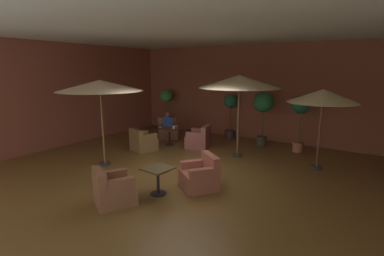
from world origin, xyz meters
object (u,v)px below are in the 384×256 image
at_px(cafe_table_front_right, 158,175).
at_px(potted_tree_right_corner, 166,101).
at_px(potted_tree_left_corner, 300,112).
at_px(patio_umbrella_tall_red, 239,82).
at_px(patio_umbrella_center_beige, 100,86).
at_px(armchair_front_right_north, 113,190).
at_px(potted_tree_mid_left, 263,106).
at_px(armchair_front_left_south, 167,131).
at_px(armchair_front_left_north, 143,142).
at_px(armchair_front_right_east, 200,176).
at_px(patio_umbrella_near_wall, 323,97).
at_px(patron_blue_shirt, 167,121).
at_px(cafe_table_front_left, 169,132).
at_px(armchair_front_left_east, 199,139).
at_px(potted_tree_mid_right, 230,109).
at_px(iced_drink_cup, 174,127).

bearing_deg(cafe_table_front_right, potted_tree_right_corner, 126.63).
relative_size(cafe_table_front_right, potted_tree_left_corner, 0.34).
xyz_separation_m(patio_umbrella_tall_red, potted_tree_left_corner, (1.53, 1.70, -1.04)).
bearing_deg(patio_umbrella_center_beige, armchair_front_right_north, -36.53).
bearing_deg(potted_tree_mid_left, armchair_front_left_south, -165.24).
xyz_separation_m(armchair_front_left_north, armchair_front_right_east, (3.44, -1.71, 0.00)).
bearing_deg(patio_umbrella_tall_red, patio_umbrella_center_beige, -134.70).
relative_size(armchair_front_left_south, patio_umbrella_near_wall, 0.48).
height_order(armchair_front_right_east, patio_umbrella_near_wall, patio_umbrella_near_wall).
height_order(patio_umbrella_tall_red, patio_umbrella_center_beige, patio_umbrella_tall_red).
xyz_separation_m(armchair_front_right_north, patio_umbrella_near_wall, (3.22, 4.79, 1.79)).
relative_size(potted_tree_right_corner, patron_blue_shirt, 2.77).
bearing_deg(cafe_table_front_left, armchair_front_left_east, 15.57).
bearing_deg(patron_blue_shirt, patio_umbrella_center_beige, -81.70).
bearing_deg(potted_tree_mid_left, cafe_table_front_left, -147.80).
bearing_deg(armchair_front_right_east, armchair_front_left_south, 136.45).
distance_m(potted_tree_left_corner, patron_blue_shirt, 5.19).
relative_size(cafe_table_front_left, potted_tree_mid_right, 0.35).
height_order(armchair_front_right_east, potted_tree_mid_right, potted_tree_mid_right).
height_order(armchair_front_left_south, patio_umbrella_center_beige, patio_umbrella_center_beige).
bearing_deg(armchair_front_left_east, patio_umbrella_tall_red, -8.82).
bearing_deg(armchair_front_right_north, armchair_front_right_east, 57.33).
distance_m(armchair_front_right_north, patio_umbrella_center_beige, 3.42).
height_order(armchair_front_left_north, armchair_front_right_north, armchair_front_right_north).
distance_m(patio_umbrella_tall_red, patio_umbrella_center_beige, 4.23).
bearing_deg(potted_tree_mid_left, armchair_front_left_east, -139.75).
bearing_deg(potted_tree_mid_left, patio_umbrella_center_beige, -123.26).
height_order(armchair_front_right_north, patio_umbrella_center_beige, patio_umbrella_center_beige).
bearing_deg(cafe_table_front_right, patio_umbrella_near_wall, 54.74).
distance_m(armchair_front_left_south, potted_tree_mid_right, 2.78).
relative_size(armchair_front_right_north, patron_blue_shirt, 1.51).
bearing_deg(cafe_table_front_left, armchair_front_right_east, -42.27).
distance_m(armchair_front_left_south, patron_blue_shirt, 0.42).
bearing_deg(armchair_front_right_north, potted_tree_left_corner, 69.94).
xyz_separation_m(cafe_table_front_left, armchair_front_left_east, (1.13, 0.31, -0.18)).
height_order(armchair_front_left_east, armchair_front_right_north, armchair_front_left_east).
height_order(potted_tree_mid_left, potted_tree_mid_right, potted_tree_mid_left).
bearing_deg(patio_umbrella_center_beige, armchair_front_right_east, 2.03).
height_order(armchair_front_left_east, patio_umbrella_center_beige, patio_umbrella_center_beige).
bearing_deg(patron_blue_shirt, patio_umbrella_near_wall, -5.97).
distance_m(patio_umbrella_tall_red, iced_drink_cup, 3.17).
distance_m(patron_blue_shirt, iced_drink_cup, 1.17).
bearing_deg(patio_umbrella_center_beige, armchair_front_left_east, 67.86).
height_order(patio_umbrella_near_wall, potted_tree_mid_left, patio_umbrella_near_wall).
height_order(armchair_front_left_north, patron_blue_shirt, patron_blue_shirt).
relative_size(armchair_front_right_east, potted_tree_left_corner, 0.57).
bearing_deg(armchair_front_right_east, cafe_table_front_right, -127.42).
xyz_separation_m(armchair_front_left_south, armchair_front_right_east, (3.90, -3.70, 0.01)).
relative_size(armchair_front_left_north, patio_umbrella_near_wall, 0.41).
relative_size(cafe_table_front_left, armchair_front_right_north, 0.62).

